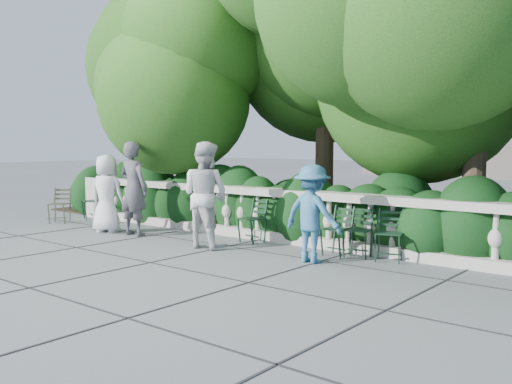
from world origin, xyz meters
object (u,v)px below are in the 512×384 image
Objects in this scene: person_casual_man at (205,195)px; person_older_blue at (312,214)px; chair_a at (86,219)px; chair_f at (387,263)px; chair_c at (331,257)px; person_woman_grey at (134,189)px; chair_d at (355,259)px; person_businessman at (107,194)px; chair_weathered at (57,224)px; chair_b at (246,243)px.

person_casual_man is 2.20m from person_older_blue.
chair_a and chair_f have the same top height.
chair_c is 4.39m from person_woman_grey.
chair_d is 5.48m from person_businessman.
person_woman_grey is 1.00× the size of person_casual_man.
person_businessman is at bearing 4.01° from person_older_blue.
person_casual_man is (4.84, -0.79, 0.94)m from chair_a.
chair_a is 1.00× the size of chair_weathered.
chair_d is (0.37, 0.12, 0.00)m from chair_c.
chair_a is 7.05m from chair_c.
chair_b is at bearing 25.12° from chair_a.
chair_d and chair_weathered have the same top height.
person_businessman reaches higher than chair_weathered.
person_older_blue is at bearing -10.87° from chair_b.
chair_c is at bearing -175.98° from person_woman_grey.
person_older_blue is (4.96, 0.21, -0.05)m from person_businessman.
chair_f is 6.02m from person_businessman.
person_woman_grey reaches higher than chair_c.
chair_b is 1.00× the size of chair_f.
person_businessman is 0.76m from person_woman_grey.
person_casual_man reaches higher than chair_b.
chair_d is at bearing 164.04° from chair_f.
chair_weathered is (-6.90, -0.74, 0.00)m from chair_c.
chair_f is 0.45× the size of person_casual_man.
chair_f is 1.00× the size of chair_weathered.
chair_weathered is 2.82m from person_woman_grey.
chair_b is 2.13m from person_older_blue.
person_casual_man reaches higher than chair_d.
person_businessman is (1.92, -0.01, 0.81)m from chair_weathered.
person_older_blue reaches higher than chair_b.
chair_weathered is at bearing 3.29° from person_older_blue.
chair_f is 5.30m from person_woman_grey.
person_casual_man is at bearing 5.05° from person_older_blue.
chair_a is at bearing 161.94° from chair_f.
person_older_blue is (-0.95, -0.67, 0.76)m from chair_f.
chair_c is 5.10m from person_businessman.
chair_c is 6.93m from chair_weathered.
chair_a and chair_b have the same top height.
person_casual_man is at bearing 174.69° from person_woman_grey.
chair_b is at bearing 179.79° from person_businessman.
person_casual_man reaches higher than chair_c.
person_casual_man reaches higher than chair_a.
chair_f is at bearing -10.11° from chair_d.
person_older_blue is at bearing 166.86° from person_businessman.
chair_b is 5.06m from chair_weathered.
chair_weathered is at bearing -2.49° from person_woman_grey.
person_woman_grey is at bearing 170.42° from chair_f.
chair_c and chair_d have the same top height.
chair_f is 0.55× the size of person_older_blue.
chair_b is at bearing -166.97° from person_woman_grey.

